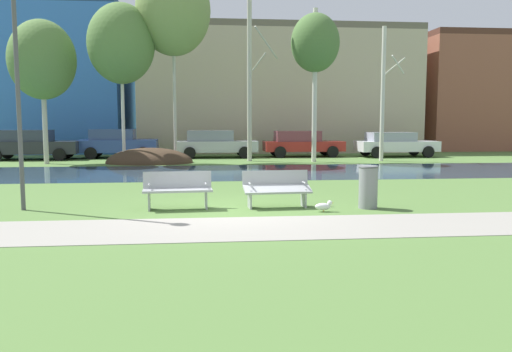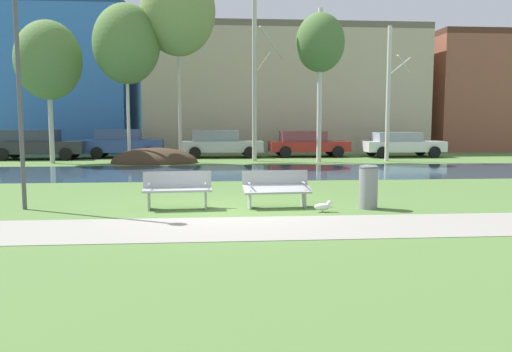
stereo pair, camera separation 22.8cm
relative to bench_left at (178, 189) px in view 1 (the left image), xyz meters
The scene contains 23 objects.
ground_plane 9.57m from the bench_left, 82.93° to the left, with size 120.00×120.00×0.00m, color #517538.
paved_path_strip 2.66m from the bench_left, 63.35° to the right, with size 60.00×2.23×0.01m, color gray.
river_band 8.62m from the bench_left, 82.15° to the left, with size 80.00×6.27×0.01m, color #2D475B.
soil_mound 13.55m from the bench_left, 98.45° to the left, with size 4.20×3.07×1.48m, color #423021.
bench_left is the anchor object (origin of this frame).
bench_right 2.34m from the bench_left, ahead, with size 1.63×0.65×0.87m.
trash_bin 4.48m from the bench_left, ahead, with size 0.47×0.47×1.01m.
seagull 3.41m from the bench_left, 12.21° to the right, with size 0.43×0.16×0.26m.
streetlamp 4.72m from the bench_left, behind, with size 0.32×0.32×5.35m.
birch_far_left 15.71m from the bench_left, 116.98° to the left, with size 3.09×3.09×6.74m.
birch_left 14.48m from the bench_left, 103.50° to the left, with size 3.12×3.12×7.52m.
birch_center_left 15.23m from the bench_left, 93.13° to the left, with size 3.57×3.57×9.42m.
birch_center 14.92m from the bench_left, 78.00° to the left, with size 1.53×2.23×8.64m.
birch_center_right 15.50m from the bench_left, 65.23° to the left, with size 2.37×2.37×7.47m.
birch_right 16.89m from the bench_left, 54.31° to the left, with size 1.21×2.14×6.73m.
parked_van_nearest_dark 18.26m from the bench_left, 117.53° to the left, with size 4.79×2.09×1.56m.
parked_sedan_second_blue 17.59m from the bench_left, 103.43° to the left, with size 4.17×2.15×1.58m.
parked_hatch_third_silver 16.84m from the bench_left, 85.74° to the left, with size 4.52×2.03×1.50m.
parked_wagon_fourth_red 18.08m from the bench_left, 69.97° to the left, with size 4.52×2.00×1.46m.
parked_suv_fifth_white 19.94m from the bench_left, 55.01° to the left, with size 4.49×2.16×1.39m.
building_blue_store 26.98m from the bench_left, 112.63° to the left, with size 11.57×9.54×9.38m.
building_beige_block 24.26m from the bench_left, 76.48° to the left, with size 17.94×7.60×8.10m.
building_brick_low 31.97m from the bench_left, 48.62° to the left, with size 10.55×7.07×7.98m.
Camera 1 is at (-0.58, -11.62, 2.08)m, focal length 36.40 mm.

